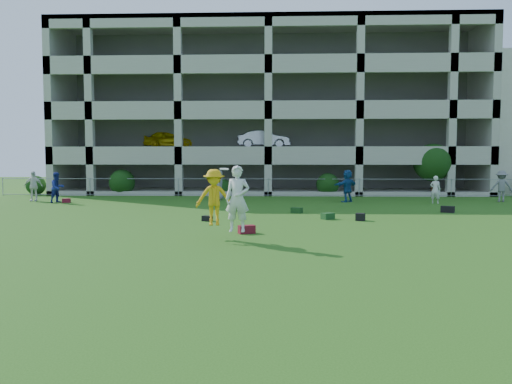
{
  "coord_description": "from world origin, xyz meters",
  "views": [
    {
      "loc": [
        0.46,
        -14.03,
        2.59
      ],
      "look_at": [
        -0.19,
        3.0,
        1.4
      ],
      "focal_mm": 35.0,
      "sensor_mm": 36.0,
      "label": 1
    }
  ],
  "objects_px": {
    "bystander_c": "(219,185)",
    "bystander_a": "(57,188)",
    "bystander_f": "(501,186)",
    "crate_d": "(360,217)",
    "bystander_d": "(347,186)",
    "bystander_b": "(33,186)",
    "bystander_e": "(435,190)",
    "frisbee_contest": "(222,198)",
    "parking_garage": "(270,116)"
  },
  "relations": [
    {
      "from": "crate_d",
      "to": "bystander_d",
      "type": "bearing_deg",
      "value": 85.39
    },
    {
      "from": "bystander_b",
      "to": "bystander_f",
      "type": "bearing_deg",
      "value": -8.9
    },
    {
      "from": "bystander_a",
      "to": "bystander_f",
      "type": "height_order",
      "value": "bystander_f"
    },
    {
      "from": "bystander_a",
      "to": "bystander_c",
      "type": "height_order",
      "value": "bystander_c"
    },
    {
      "from": "bystander_a",
      "to": "bystander_f",
      "type": "relative_size",
      "value": 0.96
    },
    {
      "from": "crate_d",
      "to": "frisbee_contest",
      "type": "distance_m",
      "value": 7.31
    },
    {
      "from": "bystander_d",
      "to": "crate_d",
      "type": "relative_size",
      "value": 5.36
    },
    {
      "from": "bystander_d",
      "to": "bystander_e",
      "type": "height_order",
      "value": "bystander_d"
    },
    {
      "from": "bystander_c",
      "to": "crate_d",
      "type": "xyz_separation_m",
      "value": [
        6.89,
        -9.53,
        -0.76
      ]
    },
    {
      "from": "bystander_f",
      "to": "bystander_a",
      "type": "bearing_deg",
      "value": 14.53
    },
    {
      "from": "bystander_b",
      "to": "bystander_d",
      "type": "bearing_deg",
      "value": -9.62
    },
    {
      "from": "bystander_f",
      "to": "frisbee_contest",
      "type": "bearing_deg",
      "value": 54.55
    },
    {
      "from": "parking_garage",
      "to": "bystander_a",
      "type": "bearing_deg",
      "value": -130.64
    },
    {
      "from": "bystander_c",
      "to": "crate_d",
      "type": "height_order",
      "value": "bystander_c"
    },
    {
      "from": "bystander_d",
      "to": "crate_d",
      "type": "height_order",
      "value": "bystander_d"
    },
    {
      "from": "frisbee_contest",
      "to": "parking_garage",
      "type": "height_order",
      "value": "parking_garage"
    },
    {
      "from": "parking_garage",
      "to": "bystander_b",
      "type": "bearing_deg",
      "value": -136.73
    },
    {
      "from": "bystander_b",
      "to": "parking_garage",
      "type": "distance_m",
      "value": 19.59
    },
    {
      "from": "bystander_f",
      "to": "bystander_b",
      "type": "bearing_deg",
      "value": 12.36
    },
    {
      "from": "bystander_b",
      "to": "frisbee_contest",
      "type": "relative_size",
      "value": 0.89
    },
    {
      "from": "bystander_c",
      "to": "bystander_d",
      "type": "relative_size",
      "value": 0.97
    },
    {
      "from": "bystander_d",
      "to": "bystander_f",
      "type": "height_order",
      "value": "bystander_d"
    },
    {
      "from": "bystander_d",
      "to": "bystander_f",
      "type": "distance_m",
      "value": 8.97
    },
    {
      "from": "bystander_e",
      "to": "bystander_f",
      "type": "relative_size",
      "value": 0.86
    },
    {
      "from": "bystander_a",
      "to": "bystander_c",
      "type": "distance_m",
      "value": 9.24
    },
    {
      "from": "bystander_a",
      "to": "bystander_d",
      "type": "relative_size",
      "value": 0.93
    },
    {
      "from": "bystander_c",
      "to": "parking_garage",
      "type": "relative_size",
      "value": 0.06
    },
    {
      "from": "bystander_b",
      "to": "bystander_f",
      "type": "relative_size",
      "value": 0.98
    },
    {
      "from": "bystander_d",
      "to": "bystander_f",
      "type": "relative_size",
      "value": 1.03
    },
    {
      "from": "bystander_b",
      "to": "bystander_a",
      "type": "bearing_deg",
      "value": -36.8
    },
    {
      "from": "parking_garage",
      "to": "bystander_c",
      "type": "bearing_deg",
      "value": -103.9
    },
    {
      "from": "bystander_b",
      "to": "crate_d",
      "type": "distance_m",
      "value": 19.62
    },
    {
      "from": "bystander_f",
      "to": "crate_d",
      "type": "xyz_separation_m",
      "value": [
        -9.65,
        -8.99,
        -0.76
      ]
    },
    {
      "from": "bystander_b",
      "to": "bystander_c",
      "type": "relative_size",
      "value": 0.98
    },
    {
      "from": "bystander_c",
      "to": "bystander_e",
      "type": "distance_m",
      "value": 12.5
    },
    {
      "from": "bystander_d",
      "to": "frisbee_contest",
      "type": "height_order",
      "value": "frisbee_contest"
    },
    {
      "from": "bystander_f",
      "to": "bystander_e",
      "type": "bearing_deg",
      "value": 26.86
    },
    {
      "from": "bystander_e",
      "to": "crate_d",
      "type": "xyz_separation_m",
      "value": [
        -5.49,
        -7.81,
        -0.63
      ]
    },
    {
      "from": "bystander_e",
      "to": "bystander_b",
      "type": "bearing_deg",
      "value": 21.17
    },
    {
      "from": "bystander_c",
      "to": "crate_d",
      "type": "relative_size",
      "value": 5.18
    },
    {
      "from": "bystander_c",
      "to": "parking_garage",
      "type": "xyz_separation_m",
      "value": [
        2.92,
        11.78,
        5.11
      ]
    },
    {
      "from": "bystander_c",
      "to": "bystander_a",
      "type": "bearing_deg",
      "value": -84.97
    },
    {
      "from": "frisbee_contest",
      "to": "parking_garage",
      "type": "bearing_deg",
      "value": 87.45
    },
    {
      "from": "bystander_a",
      "to": "bystander_e",
      "type": "xyz_separation_m",
      "value": [
        21.38,
        0.38,
        -0.09
      ]
    },
    {
      "from": "bystander_a",
      "to": "bystander_c",
      "type": "bearing_deg",
      "value": -45.34
    },
    {
      "from": "bystander_c",
      "to": "frisbee_contest",
      "type": "relative_size",
      "value": 0.91
    },
    {
      "from": "bystander_c",
      "to": "bystander_e",
      "type": "bearing_deg",
      "value": 73.98
    },
    {
      "from": "bystander_c",
      "to": "bystander_f",
      "type": "bearing_deg",
      "value": 80.02
    },
    {
      "from": "crate_d",
      "to": "bystander_b",
      "type": "bearing_deg",
      "value": 154.78
    },
    {
      "from": "frisbee_contest",
      "to": "bystander_d",
      "type": "bearing_deg",
      "value": 66.8
    }
  ]
}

